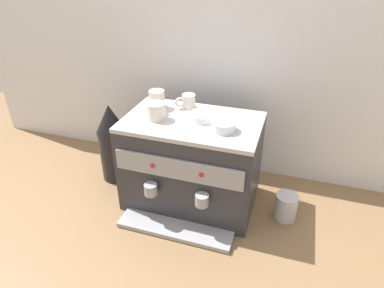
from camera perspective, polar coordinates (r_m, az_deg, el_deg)
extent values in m
plane|color=brown|center=(1.66, 0.00, -9.14)|extent=(4.00, 4.00, 0.00)
cube|color=silver|center=(1.73, 3.70, 10.51)|extent=(2.80, 0.03, 0.95)
cube|color=#2D2D33|center=(1.54, 0.00, -3.30)|extent=(0.59, 0.37, 0.40)
cube|color=#B7B7BC|center=(1.44, 0.00, 3.76)|extent=(0.59, 0.37, 0.02)
cube|color=#939399|center=(1.35, -2.53, -4.34)|extent=(0.54, 0.01, 0.09)
cylinder|color=red|center=(1.38, -6.68, -3.72)|extent=(0.02, 0.01, 0.02)
cylinder|color=red|center=(1.31, 1.61, -5.30)|extent=(0.02, 0.01, 0.02)
cube|color=#939399|center=(1.49, -2.89, -14.17)|extent=(0.50, 0.12, 0.02)
cylinder|color=#939399|center=(1.43, -7.03, -7.66)|extent=(0.06, 0.06, 0.05)
cylinder|color=#939399|center=(1.36, 1.70, -9.51)|extent=(0.06, 0.06, 0.05)
cylinder|color=beige|center=(1.44, -6.12, 5.57)|extent=(0.08, 0.08, 0.07)
torus|color=beige|center=(1.49, -5.54, 6.39)|extent=(0.02, 0.06, 0.06)
cylinder|color=beige|center=(1.54, -0.57, 7.29)|extent=(0.06, 0.06, 0.06)
torus|color=beige|center=(1.53, -2.08, 7.13)|extent=(0.05, 0.03, 0.05)
cylinder|color=beige|center=(1.55, -6.00, 7.60)|extent=(0.07, 0.07, 0.08)
torus|color=beige|center=(1.60, -6.09, 8.26)|extent=(0.04, 0.06, 0.06)
cylinder|color=silver|center=(1.44, 2.15, 4.78)|extent=(0.12, 0.12, 0.03)
cylinder|color=silver|center=(1.44, 2.14, 4.37)|extent=(0.07, 0.07, 0.01)
cylinder|color=silver|center=(1.35, 5.40, 3.06)|extent=(0.10, 0.10, 0.04)
cylinder|color=silver|center=(1.36, 5.37, 2.52)|extent=(0.06, 0.06, 0.01)
cylinder|color=black|center=(1.78, -13.05, -1.74)|extent=(0.14, 0.14, 0.27)
cone|color=black|center=(1.68, -13.84, 4.27)|extent=(0.15, 0.15, 0.14)
cylinder|color=#B7B7BC|center=(1.58, 15.68, -10.16)|extent=(0.10, 0.10, 0.12)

